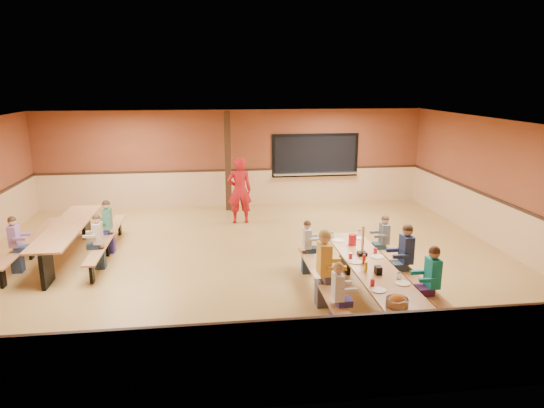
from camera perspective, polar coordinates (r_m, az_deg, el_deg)
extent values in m
plane|color=#A0773C|center=(10.80, -3.05, -6.64)|extent=(12.00, 12.00, 0.00)
cube|color=brown|center=(15.26, -4.55, 5.38)|extent=(12.00, 0.04, 3.00)
cube|color=brown|center=(5.63, 0.68, -10.46)|extent=(12.00, 0.04, 3.00)
cube|color=brown|center=(12.32, 25.91, 1.83)|extent=(0.04, 10.00, 3.00)
cube|color=white|center=(10.12, -3.27, 9.43)|extent=(12.00, 10.00, 0.04)
cube|color=black|center=(15.56, 5.10, 5.73)|extent=(2.60, 0.06, 1.20)
cube|color=silver|center=(15.57, 5.13, 3.61)|extent=(2.70, 0.28, 0.06)
cube|color=black|center=(14.66, -5.22, 5.00)|extent=(0.18, 0.18, 3.00)
cube|color=#B27446|center=(8.74, 11.45, -7.02)|extent=(0.75, 3.60, 0.04)
cube|color=black|center=(7.58, 15.11, -13.79)|extent=(0.08, 0.60, 0.70)
cube|color=black|center=(10.26, 8.60, -5.86)|extent=(0.08, 0.60, 0.70)
cube|color=#B27446|center=(8.63, 6.09, -9.15)|extent=(0.26, 3.60, 0.04)
cube|color=black|center=(8.73, 6.05, -10.51)|extent=(0.06, 0.18, 0.41)
cube|color=#B27446|center=(9.14, 16.32, -8.31)|extent=(0.26, 3.60, 0.04)
cube|color=black|center=(9.23, 16.22, -9.60)|extent=(0.06, 0.18, 0.41)
cube|color=#B27446|center=(11.68, -22.95, -2.44)|extent=(0.75, 3.60, 0.04)
cube|color=black|center=(10.38, -24.97, -6.84)|extent=(0.08, 0.60, 0.70)
cube|color=black|center=(13.22, -21.06, -2.06)|extent=(0.08, 0.60, 0.70)
cube|color=#B27446|center=(12.01, -26.61, -3.83)|extent=(0.26, 3.60, 0.04)
cube|color=black|center=(12.08, -26.49, -4.85)|extent=(0.06, 0.18, 0.41)
cube|color=#B27446|center=(11.56, -18.87, -3.72)|extent=(0.26, 3.60, 0.04)
cube|color=black|center=(11.63, -18.78, -4.78)|extent=(0.06, 0.18, 0.41)
imported|color=#A91318|center=(13.38, -3.84, 1.60)|extent=(0.70, 0.49, 1.84)
cylinder|color=red|center=(9.59, 9.45, -4.16)|extent=(0.16, 0.16, 0.22)
cube|color=black|center=(8.30, 12.39, -7.61)|extent=(0.10, 0.14, 0.13)
cylinder|color=yellow|center=(8.36, 10.99, -7.24)|extent=(0.06, 0.06, 0.17)
cylinder|color=#B2140F|center=(8.68, 10.78, -6.41)|extent=(0.06, 0.06, 0.17)
cube|color=black|center=(9.11, 10.56, -5.76)|extent=(0.16, 0.16, 0.06)
cube|color=#B27446|center=(9.02, 10.64, -4.08)|extent=(0.02, 0.09, 0.50)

